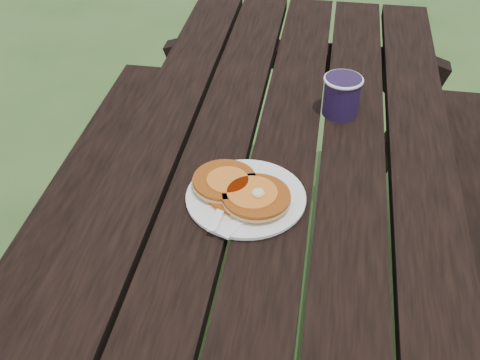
% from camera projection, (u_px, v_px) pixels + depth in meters
% --- Properties ---
extents(picnic_table, '(1.36, 1.80, 0.75)m').
position_uv_depth(picnic_table, '(276.00, 278.00, 1.56)').
color(picnic_table, black).
rests_on(picnic_table, ground).
extents(plate, '(0.25, 0.25, 0.01)m').
position_uv_depth(plate, '(246.00, 198.00, 1.21)').
color(plate, white).
rests_on(plate, picnic_table).
extents(pancake_stack, '(0.20, 0.17, 0.04)m').
position_uv_depth(pancake_stack, '(241.00, 190.00, 1.20)').
color(pancake_stack, '#9E4A11').
rests_on(pancake_stack, plate).
extents(knife, '(0.09, 0.17, 0.00)m').
position_uv_depth(knife, '(250.00, 210.00, 1.17)').
color(knife, white).
rests_on(knife, plate).
extents(fork, '(0.05, 0.16, 0.01)m').
position_uv_depth(fork, '(220.00, 212.00, 1.16)').
color(fork, white).
rests_on(fork, plate).
extents(coffee_cup, '(0.09, 0.09, 0.10)m').
position_uv_depth(coffee_cup, '(342.00, 94.00, 1.43)').
color(coffee_cup, '#1F1234').
rests_on(coffee_cup, picnic_table).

